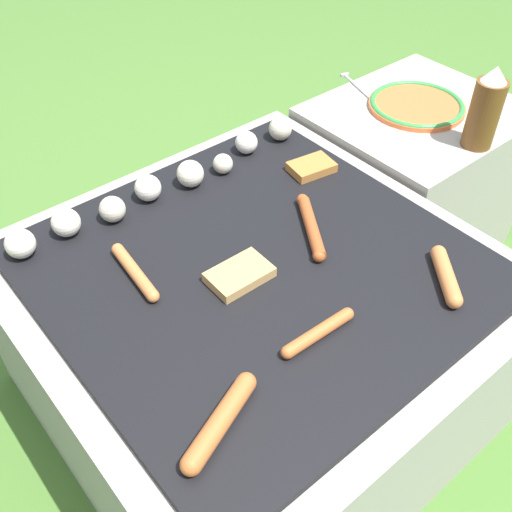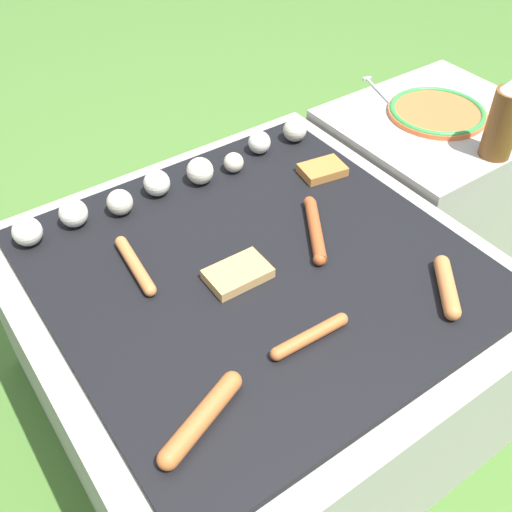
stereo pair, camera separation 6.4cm
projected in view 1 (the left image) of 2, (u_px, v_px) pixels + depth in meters
ground_plane at (256, 396)px, 1.41m from camera, size 14.00×14.00×0.00m
grill at (256, 338)px, 1.27m from camera, size 0.85×0.85×0.43m
side_ledge at (407, 179)px, 1.68m from camera, size 0.51×0.45×0.43m
sausage_front_center at (318, 333)px, 0.98m from camera, size 0.15×0.03×0.02m
sausage_front_right at (135, 272)px, 1.09m from camera, size 0.04×0.17×0.02m
sausage_back_center at (310, 226)px, 1.18m from camera, size 0.12×0.17×0.02m
sausage_back_left at (446, 276)px, 1.07m from camera, size 0.11×0.12×0.03m
sausage_back_right at (220, 421)px, 0.86m from camera, size 0.17×0.09×0.03m
bread_slice_center at (311, 167)px, 1.33m from camera, size 0.11×0.08×0.02m
bread_slice_left at (239, 275)px, 1.08m from camera, size 0.12×0.08×0.02m
mushroom_row at (160, 184)px, 1.25m from camera, size 0.70×0.08×0.06m
plate_colorful at (417, 105)px, 1.53m from camera, size 0.25×0.25×0.02m
condiment_bottle at (485, 110)px, 1.35m from camera, size 0.07×0.07×0.20m
fork_utensil at (361, 90)px, 1.61m from camera, size 0.08×0.21×0.01m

